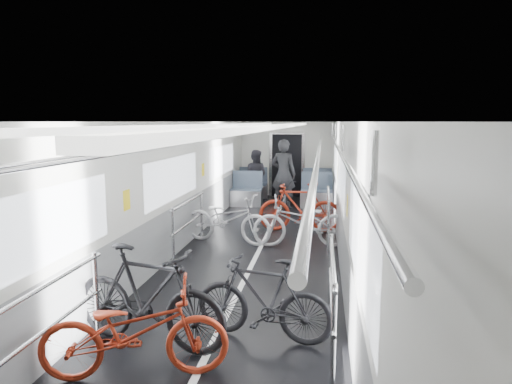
% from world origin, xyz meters
% --- Properties ---
extents(car_shell, '(3.02, 14.01, 2.41)m').
position_xyz_m(car_shell, '(0.00, 1.78, 1.13)').
color(car_shell, black).
rests_on(car_shell, ground).
extents(bike_left_near, '(1.85, 1.04, 0.92)m').
position_xyz_m(bike_left_near, '(-0.56, -3.96, 0.46)').
color(bike_left_near, '#9D2813').
rests_on(bike_left_near, floor).
extents(bike_left_mid, '(1.93, 0.93, 1.12)m').
position_xyz_m(bike_left_mid, '(-0.66, -3.36, 0.56)').
color(bike_left_mid, black).
rests_on(bike_left_mid, floor).
extents(bike_left_far, '(1.97, 1.07, 0.98)m').
position_xyz_m(bike_left_far, '(-0.70, 0.93, 0.49)').
color(bike_left_far, silver).
rests_on(bike_left_far, floor).
extents(bike_right_near, '(1.63, 0.72, 0.95)m').
position_xyz_m(bike_right_near, '(0.53, -3.02, 0.47)').
color(bike_right_near, black).
rests_on(bike_right_near, floor).
extents(bike_right_mid, '(1.96, 0.93, 0.99)m').
position_xyz_m(bike_right_mid, '(0.78, 0.85, 0.50)').
color(bike_right_mid, '#ADADB2').
rests_on(bike_right_mid, floor).
extents(bike_right_far, '(1.82, 0.53, 1.09)m').
position_xyz_m(bike_right_far, '(0.68, 2.10, 0.55)').
color(bike_right_far, maroon).
rests_on(bike_right_far, floor).
extents(bike_aisle, '(0.62, 1.59, 0.83)m').
position_xyz_m(bike_aisle, '(0.17, 4.80, 0.41)').
color(bike_aisle, black).
rests_on(bike_aisle, floor).
extents(person_standing, '(0.80, 0.63, 1.93)m').
position_xyz_m(person_standing, '(0.08, 4.80, 0.96)').
color(person_standing, black).
rests_on(person_standing, floor).
extents(person_seated, '(0.86, 0.73, 1.56)m').
position_xyz_m(person_seated, '(-0.88, 5.92, 0.78)').
color(person_seated, '#323039').
rests_on(person_seated, floor).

